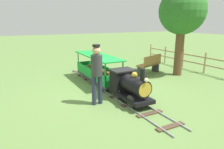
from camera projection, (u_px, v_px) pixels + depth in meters
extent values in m
plane|color=#608442|center=(114.00, 92.00, 6.50)|extent=(60.00, 60.00, 0.00)
cube|color=gray|center=(115.00, 87.00, 6.87)|extent=(0.03, 6.40, 0.04)
cube|color=gray|center=(103.00, 90.00, 6.65)|extent=(0.03, 6.40, 0.04)
cube|color=#4C3828|center=(80.00, 71.00, 9.19)|extent=(0.72, 0.14, 0.03)
cube|color=#4C3828|center=(86.00, 74.00, 8.58)|extent=(0.72, 0.14, 0.03)
cube|color=#4C3828|center=(93.00, 78.00, 7.97)|extent=(0.72, 0.14, 0.03)
cube|color=#4C3828|center=(100.00, 83.00, 7.37)|extent=(0.72, 0.14, 0.03)
cube|color=#4C3828|center=(109.00, 89.00, 6.76)|extent=(0.72, 0.14, 0.03)
cube|color=#4C3828|center=(120.00, 95.00, 6.15)|extent=(0.72, 0.14, 0.03)
cube|color=#4C3828|center=(133.00, 103.00, 5.55)|extent=(0.72, 0.14, 0.03)
cube|color=#4C3828|center=(149.00, 114.00, 4.94)|extent=(0.72, 0.14, 0.03)
cube|color=#4C3828|center=(170.00, 127.00, 4.33)|extent=(0.72, 0.14, 0.03)
cube|color=black|center=(131.00, 95.00, 5.60)|extent=(0.60, 1.40, 0.10)
cylinder|color=black|center=(135.00, 85.00, 5.34)|extent=(0.44, 0.85, 0.44)
cylinder|color=#B7932D|center=(145.00, 90.00, 4.98)|extent=(0.37, 0.02, 0.37)
cylinder|color=black|center=(143.00, 74.00, 5.00)|extent=(0.12, 0.12, 0.28)
sphere|color=#B7932D|center=(134.00, 75.00, 5.32)|extent=(0.16, 0.16, 0.16)
cube|color=black|center=(122.00, 80.00, 5.92)|extent=(0.60, 0.45, 0.55)
cube|color=black|center=(122.00, 70.00, 5.85)|extent=(0.68, 0.53, 0.04)
sphere|color=#F2EAB2|center=(146.00, 80.00, 4.89)|extent=(0.10, 0.10, 0.10)
cylinder|color=#2D2D2D|center=(145.00, 98.00, 5.41)|extent=(0.05, 0.32, 0.32)
cylinder|color=#2D2D2D|center=(130.00, 102.00, 5.20)|extent=(0.05, 0.32, 0.32)
cylinder|color=#2D2D2D|center=(131.00, 91.00, 6.01)|extent=(0.05, 0.32, 0.32)
cylinder|color=#2D2D2D|center=(117.00, 93.00, 5.79)|extent=(0.05, 0.32, 0.32)
cube|color=#3F3F3F|center=(98.00, 78.00, 7.49)|extent=(0.68, 2.60, 0.08)
cube|color=green|center=(106.00, 71.00, 7.58)|extent=(0.04, 2.60, 0.35)
cube|color=green|center=(90.00, 73.00, 7.29)|extent=(0.04, 2.60, 0.35)
cube|color=green|center=(115.00, 81.00, 6.34)|extent=(0.68, 0.04, 0.35)
cube|color=green|center=(85.00, 65.00, 8.52)|extent=(0.68, 0.04, 0.35)
cylinder|color=green|center=(123.00, 73.00, 6.45)|extent=(0.04, 0.04, 0.75)
cylinder|color=green|center=(105.00, 75.00, 6.17)|extent=(0.04, 0.04, 0.75)
cylinder|color=green|center=(92.00, 60.00, 8.59)|extent=(0.04, 0.04, 0.75)
cylinder|color=green|center=(78.00, 61.00, 8.31)|extent=(0.04, 0.04, 0.75)
cube|color=green|center=(98.00, 56.00, 7.28)|extent=(0.78, 2.70, 0.04)
cube|color=olive|center=(89.00, 68.00, 8.23)|extent=(0.52, 0.20, 0.24)
cube|color=olive|center=(93.00, 71.00, 7.84)|extent=(0.52, 0.20, 0.24)
cube|color=olive|center=(98.00, 73.00, 7.45)|extent=(0.52, 0.20, 0.24)
cube|color=olive|center=(103.00, 76.00, 7.05)|extent=(0.52, 0.20, 0.24)
cube|color=olive|center=(109.00, 79.00, 6.66)|extent=(0.52, 0.20, 0.24)
cylinder|color=#262626|center=(116.00, 84.00, 6.82)|extent=(0.04, 0.24, 0.24)
cylinder|color=#262626|center=(103.00, 86.00, 6.61)|extent=(0.04, 0.24, 0.24)
cylinder|color=#262626|center=(94.00, 72.00, 8.38)|extent=(0.04, 0.24, 0.24)
cylinder|color=#262626|center=(83.00, 73.00, 8.16)|extent=(0.04, 0.24, 0.24)
cylinder|color=#282D47|center=(100.00, 90.00, 5.50)|extent=(0.12, 0.12, 0.80)
cylinder|color=#282D47|center=(94.00, 91.00, 5.41)|extent=(0.12, 0.12, 0.80)
cylinder|color=#333338|center=(97.00, 65.00, 5.28)|extent=(0.30, 0.30, 0.55)
sphere|color=tan|center=(96.00, 51.00, 5.19)|extent=(0.22, 0.22, 0.22)
cylinder|color=black|center=(96.00, 46.00, 5.15)|extent=(0.20, 0.20, 0.06)
cube|color=olive|center=(149.00, 64.00, 8.61)|extent=(1.36, 0.82, 0.06)
cube|color=olive|center=(153.00, 60.00, 8.45)|extent=(1.23, 0.49, 0.40)
cube|color=#333333|center=(141.00, 72.00, 8.25)|extent=(0.19, 0.33, 0.42)
cube|color=#333333|center=(155.00, 67.00, 9.08)|extent=(0.19, 0.33, 0.42)
cylinder|color=brown|center=(179.00, 52.00, 8.34)|extent=(0.34, 0.34, 1.94)
sphere|color=#2D6B28|center=(182.00, 11.00, 7.93)|extent=(1.83, 1.83, 1.83)
cylinder|color=tan|center=(151.00, 52.00, 11.92)|extent=(0.08, 0.08, 0.90)
cylinder|color=tan|center=(165.00, 55.00, 10.87)|extent=(0.08, 0.08, 0.90)
cylinder|color=tan|center=(183.00, 58.00, 9.82)|extent=(0.08, 0.08, 0.90)
cylinder|color=tan|center=(205.00, 63.00, 8.77)|extent=(0.08, 0.08, 0.90)
cube|color=tan|center=(206.00, 58.00, 8.71)|extent=(0.04, 7.40, 0.06)
cube|color=tan|center=(205.00, 65.00, 8.79)|extent=(0.04, 7.40, 0.06)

